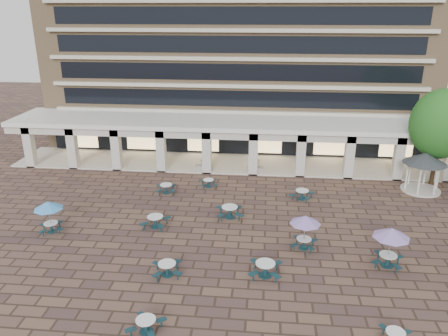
{
  "coord_description": "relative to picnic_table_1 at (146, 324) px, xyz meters",
  "views": [
    {
      "loc": [
        3.16,
        -24.9,
        14.32
      ],
      "look_at": [
        0.39,
        3.0,
        3.98
      ],
      "focal_mm": 35.0,
      "sensor_mm": 36.0,
      "label": 1
    }
  ],
  "objects": [
    {
      "name": "ground",
      "position": [
        2.1,
        8.78,
        -0.43
      ],
      "size": [
        120.0,
        120.0,
        0.0
      ],
      "primitive_type": "plane",
      "color": "brown",
      "rests_on": "ground"
    },
    {
      "name": "apartment_building",
      "position": [
        2.1,
        34.25,
        12.17
      ],
      "size": [
        40.0,
        15.5,
        25.2
      ],
      "color": "tan",
      "rests_on": "ground"
    },
    {
      "name": "retail_arcade",
      "position": [
        2.1,
        23.58,
        2.57
      ],
      "size": [
        42.0,
        6.6,
        4.4
      ],
      "color": "white",
      "rests_on": "ground"
    },
    {
      "name": "picnic_table_1",
      "position": [
        0.0,
        0.0,
        0.0
      ],
      "size": [
        1.82,
        1.82,
        0.71
      ],
      "rotation": [
        0.0,
        0.0,
        -0.21
      ],
      "color": "#14343E",
      "rests_on": "ground"
    },
    {
      "name": "picnic_table_4",
      "position": [
        -8.95,
        8.86,
        1.48
      ],
      "size": [
        1.94,
        1.94,
        2.24
      ],
      "rotation": [
        0.0,
        0.0,
        0.43
      ],
      "color": "#14343E",
      "rests_on": "ground"
    },
    {
      "name": "picnic_table_5",
      "position": [
        -0.04,
        4.67,
        0.03
      ],
      "size": [
        1.98,
        1.98,
        0.77
      ],
      "rotation": [
        0.0,
        0.0,
        0.24
      ],
      "color": "#14343E",
      "rests_on": "ground"
    },
    {
      "name": "picnic_table_6",
      "position": [
        7.88,
        8.39,
        1.5
      ],
      "size": [
        1.96,
        1.96,
        2.26
      ],
      "rotation": [
        0.0,
        0.0,
        -0.24
      ],
      "color": "#14343E",
      "rests_on": "ground"
    },
    {
      "name": "picnic_table_7",
      "position": [
        5.49,
        5.14,
        0.08
      ],
      "size": [
        1.97,
        1.97,
        0.84
      ],
      "rotation": [
        0.0,
        0.0,
        -0.06
      ],
      "color": "#14343E",
      "rests_on": "ground"
    },
    {
      "name": "picnic_table_8",
      "position": [
        -2.7,
        16.19,
        0.02
      ],
      "size": [
        1.87,
        1.87,
        0.74
      ],
      "rotation": [
        0.0,
        0.0,
        0.19
      ],
      "color": "#14343E",
      "rests_on": "ground"
    },
    {
      "name": "picnic_table_9",
      "position": [
        -2.12,
        10.27,
        0.06
      ],
      "size": [
        2.01,
        2.01,
        0.82
      ],
      "rotation": [
        0.0,
        0.0,
        -0.13
      ],
      "color": "#14343E",
      "rests_on": "ground"
    },
    {
      "name": "picnic_table_10",
      "position": [
        8.29,
        16.0,
        0.04
      ],
      "size": [
        2.13,
        2.13,
        0.78
      ],
      "rotation": [
        0.0,
        0.0,
        -0.42
      ],
      "color": "#14343E",
      "rests_on": "ground"
    },
    {
      "name": "picnic_table_11",
      "position": [
        12.63,
        6.84,
        1.67
      ],
      "size": [
        2.14,
        2.14,
        2.47
      ],
      "rotation": [
        0.0,
        0.0,
        -0.34
      ],
      "color": "#14343E",
      "rests_on": "ground"
    },
    {
      "name": "picnic_table_12",
      "position": [
        0.58,
        17.79,
        -0.03
      ],
      "size": [
        1.7,
        1.7,
        0.66
      ],
      "rotation": [
        0.0,
        0.0,
        0.22
      ],
      "color": "#14343E",
      "rests_on": "ground"
    },
    {
      "name": "picnic_table_13",
      "position": [
        2.86,
        12.23,
        0.09
      ],
      "size": [
        2.13,
        2.13,
        0.87
      ],
      "rotation": [
        0.0,
        0.0,
        0.14
      ],
      "color": "#14343E",
      "rests_on": "ground"
    },
    {
      "name": "gazebo",
      "position": [
        18.22,
        18.73,
        2.04
      ],
      "size": [
        3.52,
        3.52,
        3.27
      ],
      "rotation": [
        0.0,
        0.0,
        0.04
      ],
      "color": "beige",
      "rests_on": "ground"
    },
    {
      "name": "tree_east_c",
      "position": [
        19.45,
        19.93,
        4.99
      ],
      "size": [
        4.98,
        4.98,
        8.29
      ],
      "color": "#3D2C18",
      "rests_on": "ground"
    },
    {
      "name": "planter_left",
      "position": [
        -0.36,
        21.68,
        0.04
      ],
      "size": [
        1.5,
        0.6,
        1.2
      ],
      "color": "gray",
      "rests_on": "ground"
    },
    {
      "name": "planter_right",
      "position": [
        4.41,
        21.68,
        0.05
      ],
      "size": [
        1.5,
        0.7,
        1.23
      ],
      "color": "gray",
      "rests_on": "ground"
    }
  ]
}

